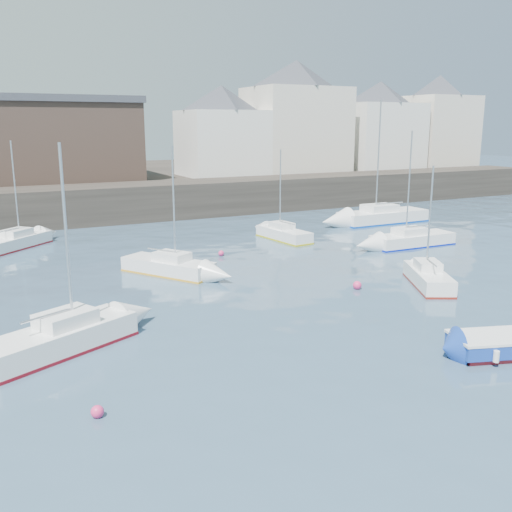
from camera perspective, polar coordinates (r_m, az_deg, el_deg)
name	(u,v)px	position (r m, az deg, el deg)	size (l,w,h in m)	color
water	(422,375)	(19.70, 16.25, -11.37)	(220.00, 220.00, 0.00)	#2D4760
quay_wall	(135,202)	(49.95, -12.03, 5.34)	(90.00, 5.00, 3.00)	#28231E
land_strip	(93,184)	(67.42, -16.02, 6.97)	(90.00, 32.00, 2.80)	#28231E
bldg_east_a	(296,116)	(63.84, 4.01, 13.79)	(13.36, 13.36, 11.80)	beige
bldg_east_b	(379,125)	(69.70, 12.21, 12.70)	(11.88, 11.88, 9.95)	white
bldg_east_c	(437,121)	(75.65, 17.69, 12.77)	(11.14, 11.14, 10.95)	beige
bldg_east_d	(222,130)	(59.29, -3.44, 12.46)	(11.14, 11.14, 8.95)	white
warehouse	(44,139)	(56.31, -20.45, 10.89)	(16.40, 10.40, 7.60)	#3D2D26
blue_dinghy	(508,343)	(22.20, 23.89, -8.00)	(4.33, 2.87, 0.76)	maroon
sailboat_a	(61,338)	(21.75, -18.89, -7.72)	(5.89, 4.13, 7.37)	white
sailboat_b	(169,266)	(31.33, -8.74, -0.99)	(4.31, 5.43, 6.89)	white
sailboat_c	(428,277)	(29.96, 16.84, -2.04)	(3.39, 4.71, 5.99)	white
sailboat_d	(412,239)	(39.51, 15.34, 1.63)	(5.95, 1.98, 7.56)	white
sailboat_f	(284,234)	(40.22, 2.78, 2.26)	(2.10, 4.97, 6.27)	white
sailboat_g	(382,216)	(48.29, 12.53, 3.92)	(7.78, 2.54, 9.83)	white
sailboat_h	(14,242)	(40.56, -23.01, 1.33)	(5.12, 4.95, 6.95)	white
buoy_near	(98,417)	(17.10, -15.55, -15.26)	(0.37, 0.37, 0.37)	#F43073
buoy_mid	(357,289)	(28.71, 10.07, -3.27)	(0.43, 0.43, 0.43)	#F43073
buoy_far	(221,256)	(35.39, -3.51, 0.02)	(0.35, 0.35, 0.35)	#F43073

